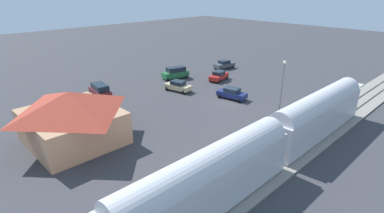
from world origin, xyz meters
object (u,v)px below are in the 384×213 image
at_px(station_building, 71,116).
at_px(sedan_navy, 232,93).
at_px(sedan_tan, 178,86).
at_px(suv_green, 176,73).
at_px(sedan_charcoal, 224,64).
at_px(suv_maroon, 100,91).
at_px(light_pole_near_platform, 283,79).
at_px(pedestrian_on_platform, 281,114).
at_px(sedan_red, 219,76).

relative_size(station_building, sedan_navy, 2.24).
xyz_separation_m(sedan_navy, sedan_tan, (8.54, 3.44, 0.00)).
bearing_deg(suv_green, station_building, 113.72).
xyz_separation_m(sedan_tan, sedan_charcoal, (4.26, -16.79, 0.00)).
bearing_deg(suv_green, suv_maroon, 89.11).
distance_m(suv_maroon, light_pole_near_platform, 27.15).
bearing_deg(sedan_charcoal, suv_green, 83.07).
xyz_separation_m(pedestrian_on_platform, suv_maroon, (24.52, 11.48, -0.13)).
xyz_separation_m(sedan_charcoal, light_pole_near_platform, (-20.44, 12.29, 3.64)).
height_order(sedan_charcoal, suv_maroon, suv_maroon).
bearing_deg(sedan_charcoal, sedan_tan, 104.24).
relative_size(sedan_red, suv_maroon, 0.94).
relative_size(sedan_red, suv_green, 0.92).
bearing_deg(sedan_red, suv_green, 37.86).
height_order(pedestrian_on_platform, sedan_charcoal, pedestrian_on_platform).
bearing_deg(sedan_charcoal, pedestrian_on_platform, 144.71).
height_order(sedan_navy, suv_maroon, suv_maroon).
xyz_separation_m(sedan_red, suv_maroon, (6.63, 20.28, 0.27)).
xyz_separation_m(station_building, pedestrian_on_platform, (-13.55, -20.59, -1.75)).
xyz_separation_m(pedestrian_on_platform, sedan_tan, (18.53, 0.66, -0.40)).
relative_size(station_building, sedan_charcoal, 2.25).
bearing_deg(sedan_navy, station_building, 81.34).
bearing_deg(suv_maroon, pedestrian_on_platform, -154.92).
distance_m(station_building, suv_green, 26.74).
distance_m(station_building, light_pole_near_platform, 26.91).
bearing_deg(sedan_red, light_pole_near_platform, 162.28).
height_order(sedan_charcoal, sedan_red, same).
bearing_deg(sedan_navy, sedan_red, -37.34).
xyz_separation_m(suv_maroon, light_pole_near_platform, (-22.17, -15.31, 3.37)).
relative_size(sedan_charcoal, sedan_red, 0.99).
relative_size(pedestrian_on_platform, suv_green, 0.33).
relative_size(sedan_navy, sedan_red, 0.99).
distance_m(sedan_navy, suv_green, 14.33).
height_order(sedan_red, suv_green, suv_green).
height_order(sedan_navy, suv_green, suv_green).
bearing_deg(sedan_charcoal, light_pole_near_platform, 148.98).
height_order(station_building, pedestrian_on_platform, station_building).
relative_size(pedestrian_on_platform, sedan_tan, 0.36).
bearing_deg(suv_maroon, light_pole_near_platform, -145.36).
bearing_deg(pedestrian_on_platform, suv_maroon, 25.08).
bearing_deg(sedan_tan, suv_green, -38.00).
relative_size(pedestrian_on_platform, suv_maroon, 0.33).
bearing_deg(pedestrian_on_platform, station_building, 56.64).
xyz_separation_m(sedan_charcoal, sedan_red, (-4.90, 7.33, 0.00)).
bearing_deg(pedestrian_on_platform, suv_green, -8.97).
relative_size(suv_maroon, light_pole_near_platform, 0.72).
bearing_deg(station_building, light_pole_near_platform, -114.64).
relative_size(pedestrian_on_platform, sedan_red, 0.36).
bearing_deg(sedan_tan, suv_maroon, 61.01).
bearing_deg(light_pole_near_platform, suv_green, 0.01).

